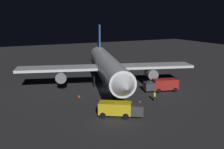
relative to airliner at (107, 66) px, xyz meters
The scene contains 9 objects.
ground_plane 4.87m from the airliner, 72.69° to the left, with size 180.00×180.00×0.20m, color #2E2E31.
apron_guide_stripe 6.59m from the airliner, 88.70° to the left, with size 0.24×19.30×0.01m, color gold.
airliner is the anchor object (origin of this frame).
baggage_truck 16.17m from the airliner, 71.18° to the left, with size 6.58×5.29×2.18m.
catering_truck 11.47m from the airliner, 143.70° to the left, with size 6.90×3.78×2.42m.
ground_crew_worker 12.28m from the airliner, 109.32° to the left, with size 0.40×0.40×1.74m.
traffic_cone_near_left 6.88m from the airliner, 86.79° to the left, with size 0.50×0.50×0.55m.
traffic_cone_near_right 9.05m from the airliner, 23.97° to the left, with size 0.50×0.50×0.55m.
traffic_cone_under_wing 11.88m from the airliner, 94.66° to the left, with size 0.50×0.50×0.55m.
Camera 1 is at (23.02, 48.31, 14.65)m, focal length 44.39 mm.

